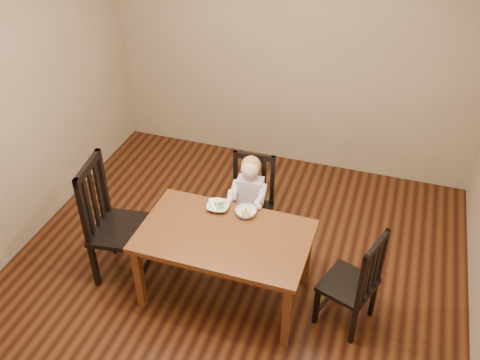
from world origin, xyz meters
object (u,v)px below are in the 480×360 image
(dining_table, at_px, (225,241))
(bowl_peas, at_px, (218,207))
(toddler, at_px, (250,196))
(chair_right, at_px, (354,283))
(bowl_veg, at_px, (246,212))
(chair_child, at_px, (251,205))
(chair_left, at_px, (114,223))

(dining_table, height_order, bowl_peas, bowl_peas)
(toddler, bearing_deg, chair_right, 144.83)
(toddler, bearing_deg, bowl_veg, 98.42)
(chair_child, relative_size, toddler, 1.76)
(chair_right, relative_size, bowl_peas, 4.91)
(bowl_peas, bearing_deg, chair_left, -159.96)
(chair_left, distance_m, bowl_veg, 1.12)
(chair_child, bearing_deg, toddler, 90.00)
(chair_child, xyz_separation_m, toddler, (0.00, -0.05, 0.14))
(chair_right, bearing_deg, chair_left, 110.49)
(chair_right, distance_m, bowl_peas, 1.25)
(chair_left, relative_size, bowl_peas, 6.03)
(dining_table, distance_m, bowl_peas, 0.34)
(bowl_veg, bearing_deg, toddler, 102.60)
(chair_child, height_order, toddler, chair_child)
(chair_right, bearing_deg, dining_table, 110.76)
(dining_table, relative_size, bowl_peas, 7.24)
(chair_right, height_order, toddler, chair_right)
(dining_table, height_order, chair_left, chair_left)
(dining_table, distance_m, chair_child, 0.72)
(chair_right, bearing_deg, toddler, 78.02)
(chair_child, bearing_deg, dining_table, 85.76)
(chair_left, xyz_separation_m, chair_right, (2.03, 0.05, -0.10))
(chair_left, bearing_deg, chair_right, 83.28)
(bowl_peas, bearing_deg, chair_child, 69.70)
(bowl_veg, bearing_deg, chair_child, 101.70)
(bowl_peas, bearing_deg, dining_table, -61.17)
(chair_left, height_order, toddler, chair_left)
(dining_table, bearing_deg, chair_right, 1.74)
(chair_child, distance_m, chair_right, 1.24)
(chair_child, distance_m, bowl_peas, 0.52)
(chair_right, xyz_separation_m, bowl_veg, (-0.95, 0.25, 0.26))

